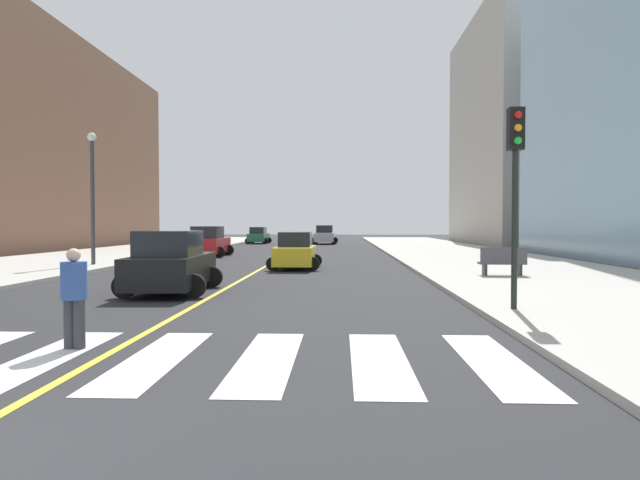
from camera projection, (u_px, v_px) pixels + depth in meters
sidewalk_kerb_east at (526, 271)px, 24.25m from camera, size 10.00×120.00×0.15m
crosswalk_paint at (101, 358)px, 8.75m from camera, size 13.50×4.00×0.01m
lane_divider_paint at (294, 250)px, 44.70m from camera, size 0.16×80.00×0.01m
parking_garage_concrete at (553, 131)px, 59.76m from camera, size 18.00×24.00×24.96m
low_rise_brick_west at (16, 150)px, 50.25m from camera, size 16.00×32.00×18.24m
car_yellow_nearest at (295, 252)px, 26.36m from camera, size 2.52×4.03×1.80m
car_green_second at (258, 236)px, 60.78m from camera, size 2.66×4.21×1.86m
car_red_third at (208, 242)px, 36.42m from camera, size 2.85×4.56×2.04m
car_silver_fourth at (325, 235)px, 59.37m from camera, size 2.95×4.66×2.06m
car_black_fifth at (171, 264)px, 17.09m from camera, size 2.88×4.49×1.97m
traffic_light_near_corner at (515, 168)px, 12.78m from camera, size 0.36×0.41×4.78m
park_bench at (503, 262)px, 21.28m from camera, size 1.81×0.60×1.12m
pedestrian_crossing at (74, 294)px, 9.37m from camera, size 0.43×0.43×1.76m
street_lamp at (92, 186)px, 27.12m from camera, size 0.44×0.44×6.62m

